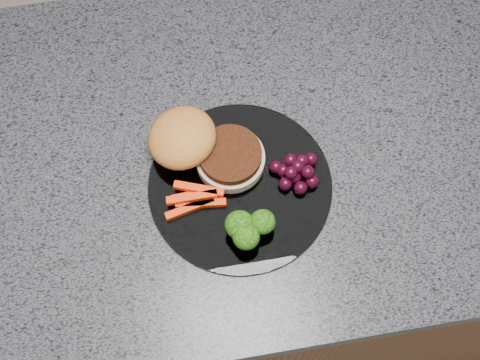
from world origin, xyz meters
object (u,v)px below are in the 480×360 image
object	(u,v)px
plate	(240,186)
burger	(199,146)
island_cabinet	(222,243)
grape_bunch	(297,171)

from	to	relation	value
plate	burger	xyz separation A→B (m)	(-0.05, 0.06, 0.03)
island_cabinet	plate	world-z (taller)	plate
island_cabinet	grape_bunch	bearing A→B (deg)	-30.08
island_cabinet	plate	distance (m)	0.48
island_cabinet	grape_bunch	size ratio (longest dim) A/B	17.07
plate	island_cabinet	bearing A→B (deg)	113.08
island_cabinet	plate	size ratio (longest dim) A/B	4.62
burger	grape_bunch	distance (m)	0.14
plate	grape_bunch	distance (m)	0.08
plate	grape_bunch	xyz separation A→B (m)	(0.08, 0.00, 0.02)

